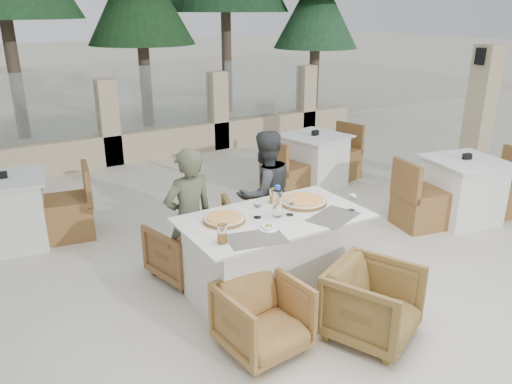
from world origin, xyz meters
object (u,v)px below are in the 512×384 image
armchair_near_left (263,317)px  pizza_left (224,219)px  wine_glass_corner (352,201)px  bg_table_b (314,161)px  pizza_right (303,201)px  diner_right (265,194)px  beer_glass_right (273,196)px  armchair_far_right (263,230)px  bg_table_c (462,190)px  armchair_far_left (185,249)px  wine_glass_near (290,205)px  beer_glass_left (222,234)px  wine_glass_centre (257,208)px  armchair_near_right (373,303)px  dining_table (274,257)px  olive_dish (269,227)px  bg_table_a (9,212)px  water_bottle (277,201)px  diner_left (189,219)px

armchair_near_left → pizza_left: bearing=79.4°
wine_glass_corner → bg_table_b: 2.84m
pizza_right → diner_right: (-0.01, 0.64, -0.14)m
pizza_left → diner_right: bearing=38.3°
bg_table_b → pizza_left: bearing=-153.6°
beer_glass_right → armchair_far_right: size_ratio=0.19×
bg_table_c → bg_table_b: bearing=124.1°
armchair_far_left → diner_right: bearing=166.3°
armchair_far_left → armchair_near_left: size_ratio=1.00×
wine_glass_near → bg_table_c: size_ratio=0.11×
diner_right → beer_glass_left: bearing=42.5°
wine_glass_corner → pizza_right: bearing=126.7°
wine_glass_corner → wine_glass_centre: bearing=159.7°
armchair_far_left → armchair_near_right: bearing=102.8°
armchair_near_left → dining_table: bearing=45.7°
olive_dish → armchair_near_right: olive_dish is taller
pizza_left → wine_glass_centre: size_ratio=1.92×
wine_glass_centre → wine_glass_near: bearing=-19.4°
wine_glass_near → armchair_far_right: (0.14, 0.66, -0.53)m
wine_glass_near → armchair_near_right: bearing=-77.7°
armchair_near_left → bg_table_a: 3.26m
pizza_right → armchair_far_left: 1.23m
olive_dish → bg_table_b: bearing=45.9°
water_bottle → armchair_far_left: 1.13m
wine_glass_near → olive_dish: bearing=-153.2°
diner_left → water_bottle: bearing=129.6°
pizza_left → armchair_near_left: bearing=-95.4°
bg_table_b → water_bottle: bearing=-146.2°
armchair_far_left → bg_table_a: (-1.35, 1.60, 0.11)m
pizza_right → bg_table_c: bearing=3.4°
pizza_right → armchair_far_left: bearing=145.4°
wine_glass_centre → armchair_near_right: (0.46, -0.96, -0.56)m
pizza_left → diner_left: size_ratio=0.27×
olive_dish → armchair_far_right: olive_dish is taller
pizza_left → bg_table_b: (2.52, 2.03, -0.41)m
bg_table_b → bg_table_c: bearing=-79.5°
wine_glass_centre → armchair_far_right: size_ratio=0.25×
armchair_far_right → wine_glass_corner: bearing=131.1°
beer_glass_right → bg_table_a: bearing=134.6°
armchair_far_left → armchair_near_left: bearing=77.5°
armchair_far_right → bg_table_a: size_ratio=0.45×
bg_table_a → bg_table_c: size_ratio=1.00×
armchair_near_left → armchair_far_left: bearing=86.5°
pizza_left → beer_glass_left: (-0.20, -0.35, 0.05)m
armchair_far_left → bg_table_b: (2.63, 1.41, 0.11)m
diner_right → olive_dish: bearing=57.4°
wine_glass_near → diner_left: bearing=138.1°
wine_glass_near → pizza_left: bearing=163.1°
dining_table → armchair_near_left: bearing=-129.1°
armchair_far_right → bg_table_a: 2.76m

